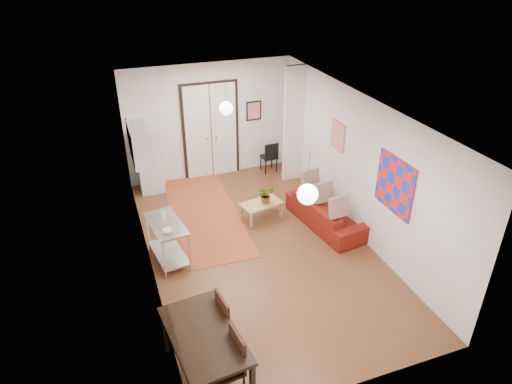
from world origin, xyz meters
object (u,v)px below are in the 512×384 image
object	(u,v)px
coffee_table	(261,205)
fridge	(149,160)
dining_table	(204,339)
sofa	(326,213)
kitchen_counter	(167,237)
dining_chair_far	(220,357)
dining_chair_near	(206,320)
black_side_chair	(268,153)

from	to	relation	value
coffee_table	fridge	xyz separation A→B (m)	(-2.05, 2.16, 0.45)
fridge	dining_table	bearing A→B (deg)	-90.79
sofa	kitchen_counter	world-z (taller)	kitchen_counter
coffee_table	fridge	bearing A→B (deg)	133.49
dining_chair_far	dining_table	bearing A→B (deg)	-157.33
sofa	dining_chair_near	world-z (taller)	dining_chair_near
coffee_table	black_side_chair	distance (m)	2.46
dining_table	dining_chair_far	xyz separation A→B (m)	(0.14, -0.25, -0.14)
dining_chair_far	black_side_chair	world-z (taller)	dining_chair_far
coffee_table	dining_chair_far	world-z (taller)	dining_chair_far
coffee_table	dining_table	world-z (taller)	dining_table
fridge	sofa	bearing A→B (deg)	-40.97
dining_chair_far	black_side_chair	distance (m)	6.87
dining_table	black_side_chair	size ratio (longest dim) A/B	1.90
dining_chair_near	black_side_chair	xyz separation A→B (m)	(3.06, 5.45, -0.11)
dining_table	dining_chair_near	xyz separation A→B (m)	(0.14, 0.45, -0.14)
dining_table	fridge	bearing A→B (deg)	88.70
dining_chair_far	black_side_chair	xyz separation A→B (m)	(3.06, 6.15, -0.11)
dining_chair_near	black_side_chair	size ratio (longest dim) A/B	1.23
dining_table	kitchen_counter	bearing A→B (deg)	90.00
kitchen_counter	dining_chair_far	world-z (taller)	dining_chair_far
sofa	dining_table	xyz separation A→B (m)	(-3.39, -2.94, 0.44)
dining_chair_near	dining_chair_far	distance (m)	0.70
dining_table	dining_chair_near	distance (m)	0.50
sofa	fridge	bearing A→B (deg)	40.51
kitchen_counter	fridge	distance (m)	2.99
kitchen_counter	dining_chair_near	size ratio (longest dim) A/B	1.13
kitchen_counter	black_side_chair	bearing A→B (deg)	35.67
dining_table	coffee_table	bearing A→B (deg)	59.17
sofa	black_side_chair	xyz separation A→B (m)	(-0.19, 2.96, 0.19)
dining_table	dining_chair_near	world-z (taller)	dining_chair_near
coffee_table	dining_chair_far	distance (m)	4.42
coffee_table	fridge	distance (m)	3.02
dining_table	sofa	bearing A→B (deg)	40.95
fridge	black_side_chair	xyz separation A→B (m)	(3.07, 0.08, -0.31)
sofa	fridge	size ratio (longest dim) A/B	1.28
dining_chair_far	dining_chair_near	bearing A→B (deg)	173.49
kitchen_counter	black_side_chair	distance (m)	4.43
sofa	dining_table	distance (m)	4.51
dining_chair_near	coffee_table	bearing A→B (deg)	140.93
kitchen_counter	dining_chair_far	bearing A→B (deg)	-95.46
coffee_table	black_side_chair	xyz separation A→B (m)	(1.02, 2.24, 0.15)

